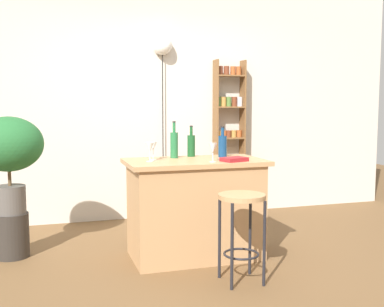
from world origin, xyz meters
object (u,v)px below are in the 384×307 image
at_px(spice_shelf, 229,135).
at_px(cookbook, 234,159).
at_px(plant_stool, 12,235).
at_px(wine_glass_left, 153,147).
at_px(wine_glass_center, 213,148).
at_px(wine_glass_right, 150,148).
at_px(bottle_spirits_clear, 174,144).
at_px(bottle_wine_red, 191,145).
at_px(pendant_globe_light, 162,47).
at_px(bottle_olive_oil, 223,145).
at_px(bar_stool, 242,216).
at_px(potted_plant, 8,150).

xyz_separation_m(spice_shelf, cookbook, (-0.63, -1.70, -0.09)).
distance_m(plant_stool, wine_glass_left, 1.51).
height_order(spice_shelf, wine_glass_left, spice_shelf).
distance_m(spice_shelf, cookbook, 1.81).
bearing_deg(wine_glass_center, wine_glass_right, 160.16).
distance_m(bottle_spirits_clear, bottle_wine_red, 0.20).
bearing_deg(pendant_globe_light, bottle_spirits_clear, -99.43).
distance_m(bottle_olive_oil, pendant_globe_light, 1.77).
height_order(bottle_wine_red, wine_glass_center, bottle_wine_red).
bearing_deg(pendant_globe_light, spice_shelf, -3.28).
relative_size(wine_glass_right, cookbook, 0.78).
bearing_deg(spice_shelf, plant_stool, -157.91).
bearing_deg(wine_glass_left, spice_shelf, 47.54).
bearing_deg(plant_stool, bottle_wine_red, -7.32).
height_order(plant_stool, bottle_olive_oil, bottle_olive_oil).
relative_size(bottle_wine_red, wine_glass_left, 1.79).
distance_m(spice_shelf, pendant_globe_light, 1.34).
distance_m(bottle_spirits_clear, wine_glass_left, 0.24).
relative_size(plant_stool, bottle_wine_red, 1.37).
bearing_deg(wine_glass_center, plant_stool, 158.50).
xyz_separation_m(bar_stool, wine_glass_left, (-0.52, 0.80, 0.48)).
xyz_separation_m(bar_stool, bottle_olive_oil, (0.16, 0.84, 0.47)).
bearing_deg(plant_stool, wine_glass_left, -17.20).
height_order(potted_plant, wine_glass_left, potted_plant).
bearing_deg(bar_stool, cookbook, 74.73).
distance_m(plant_stool, bottle_wine_red, 1.83).
relative_size(bottle_wine_red, cookbook, 1.40).
bearing_deg(bar_stool, wine_glass_left, 123.03).
xyz_separation_m(bottle_olive_oil, pendant_globe_light, (-0.23, 1.40, 1.05)).
relative_size(bottle_spirits_clear, pendant_globe_light, 0.16).
bearing_deg(spice_shelf, pendant_globe_light, 176.72).
height_order(spice_shelf, cookbook, spice_shelf).
bearing_deg(wine_glass_right, bottle_wine_red, 30.50).
bearing_deg(bar_stool, pendant_globe_light, 91.87).
bearing_deg(spice_shelf, bar_stool, -109.14).
distance_m(plant_stool, pendant_globe_light, 2.70).
bearing_deg(spice_shelf, bottle_wine_red, -125.38).
bearing_deg(bottle_wine_red, spice_shelf, 54.62).
distance_m(potted_plant, wine_glass_left, 1.28).
bearing_deg(wine_glass_left, cookbook, -25.05).
height_order(potted_plant, bottle_spirits_clear, potted_plant).
bearing_deg(spice_shelf, wine_glass_center, -115.88).
relative_size(potted_plant, bottle_olive_oil, 3.03).
xyz_separation_m(potted_plant, cookbook, (1.88, -0.68, -0.08)).
bearing_deg(wine_glass_center, bottle_spirits_clear, 122.05).
bearing_deg(cookbook, bottle_wine_red, 100.72).
distance_m(bottle_wine_red, wine_glass_right, 0.53).
relative_size(plant_stool, bottle_spirits_clear, 1.18).
distance_m(bottle_olive_oil, wine_glass_left, 0.68).
bearing_deg(wine_glass_center, bar_stool, -83.82).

